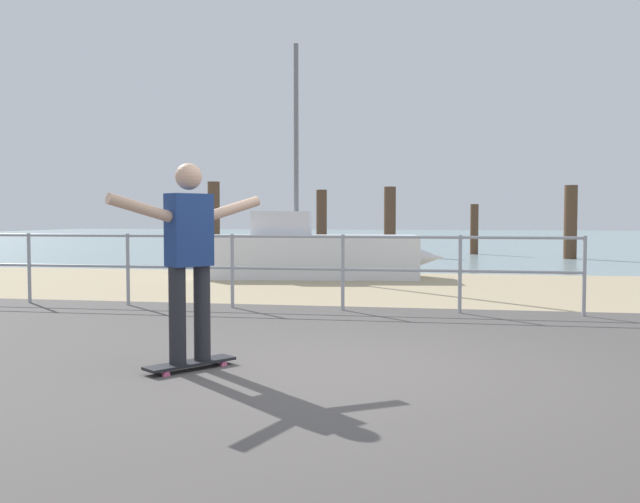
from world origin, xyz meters
name	(u,v)px	position (x,y,z in m)	size (l,w,h in m)	color
ground_plane	(342,404)	(0.00, -1.00, 0.00)	(24.00, 10.00, 0.04)	#514C49
beach_strip	(406,287)	(0.00, 7.00, 0.00)	(24.00, 6.00, 0.04)	tan
sea_surface	(433,239)	(0.00, 35.00, 0.00)	(72.00, 50.00, 0.04)	#849EA3
railing_fence	(232,259)	(-2.23, 3.60, 0.69)	(9.41, 0.05, 1.05)	#9EA0A5
sailboat	(318,254)	(-1.90, 8.49, 0.52)	(5.05, 2.01, 4.83)	silver
skateboard	(190,364)	(-1.39, -0.25, 0.07)	(0.64, 0.76, 0.08)	black
skateboarder	(189,250)	(-1.39, -0.25, 1.02)	(0.93, 1.22, 1.65)	#26262B
groyne_post_0	(214,219)	(-6.58, 15.54, 1.20)	(0.38, 0.38, 2.40)	#513826
groyne_post_1	(322,220)	(-3.84, 19.73, 1.14)	(0.39, 0.39, 2.28)	#513826
groyne_post_2	(390,221)	(-1.09, 17.03, 1.13)	(0.39, 0.39, 2.26)	#513826
groyne_post_3	(474,229)	(1.65, 18.27, 0.85)	(0.27, 0.27, 1.70)	#513826
groyne_post_4	(570,222)	(4.40, 16.22, 1.11)	(0.39, 0.39, 2.23)	#513826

